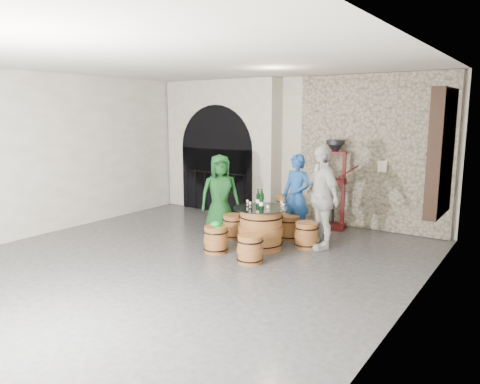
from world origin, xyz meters
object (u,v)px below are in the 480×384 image
Objects in this scene: person_blue at (297,196)px; side_barrel at (286,210)px; barrel_table at (261,228)px; person_white at (321,197)px; barrel_stool_right at (306,235)px; barrel_stool_near_left at (216,240)px; wine_bottle_center at (261,202)px; barrel_stool_far at (289,227)px; person_green at (220,194)px; barrel_stool_near_right at (250,249)px; wine_bottle_right at (262,199)px; wine_bottle_left at (258,199)px; corking_press at (334,178)px; barrel_stool_left at (234,227)px.

person_blue is 2.56× the size of side_barrel.
person_white is (0.86, 0.66, 0.55)m from barrel_table.
barrel_stool_right is 1.80m from side_barrel.
barrel_stool_near_left is 1.03m from wine_bottle_center.
person_green reaches higher than barrel_stool_far.
barrel_stool_near_right is 1.14m from wine_bottle_right.
barrel_stool_right is 0.25× the size of person_white.
barrel_stool_far is 1.00× the size of barrel_stool_right.
side_barrel is at bearing 175.93° from person_white.
wine_bottle_left is at bearing -148.09° from barrel_stool_right.
barrel_table is 2.08× the size of barrel_stool_far.
barrel_stool_near_left is at bearing -122.53° from wine_bottle_left.
person_green is 1.41m from wine_bottle_center.
corking_press is at bearing 95.49° from barrel_stool_right.
person_green is (-1.22, 0.41, 0.43)m from barrel_table.
barrel_stool_far is at bearing 65.61° from barrel_stool_near_left.
barrel_stool_far is 0.61m from barrel_stool_right.
barrel_stool_left is 0.73× the size of side_barrel.
side_barrel is (0.02, 2.53, 0.08)m from barrel_stool_near_left.
person_green is 1.52m from person_blue.
barrel_stool_left is 0.73m from person_green.
barrel_stool_far is 0.29× the size of person_green.
barrel_stool_near_left is 0.29× the size of person_green.
barrel_table is 1.36m from person_green.
barrel_stool_far is 1.25m from side_barrel.
barrel_stool_left is at bearing -136.01° from corking_press.
person_green is at bearing 161.24° from barrel_stool_left.
corking_press is (1.03, 2.71, 0.85)m from barrel_stool_near_left.
wine_bottle_right is 0.51× the size of side_barrel.
barrel_stool_far is 1.44× the size of wine_bottle_center.
person_blue is 5.04× the size of wine_bottle_center.
barrel_table is 0.52× the size of corking_press.
wine_bottle_left is 0.17× the size of corking_press.
person_white is (1.64, 0.39, 0.69)m from barrel_stool_left.
barrel_stool_left is 1.00× the size of barrel_stool_far.
barrel_stool_near_left is at bearing -74.00° from barrel_stool_left.
barrel_stool_right is at bearing 48.09° from wine_bottle_center.
person_green is 0.86× the size of corking_press.
barrel_stool_right and barrel_stool_near_left have the same top height.
barrel_stool_near_right is at bearing -85.01° from barrel_stool_far.
wine_bottle_right is at bearing -75.54° from side_barrel.
person_blue reaches higher than barrel_stool_near_right.
person_blue is at bearing 75.23° from wine_bottle_left.
barrel_stool_left is 1.46m from barrel_stool_right.
barrel_table is 0.60× the size of person_blue.
corking_press is (1.01, 0.18, 0.77)m from side_barrel.
barrel_stool_far is 1.61m from barrel_stool_near_right.
corking_press is at bearing 54.29° from barrel_stool_left.
wine_bottle_left is at bearing -116.69° from corking_press.
side_barrel is (0.28, 1.62, 0.08)m from barrel_stool_left.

